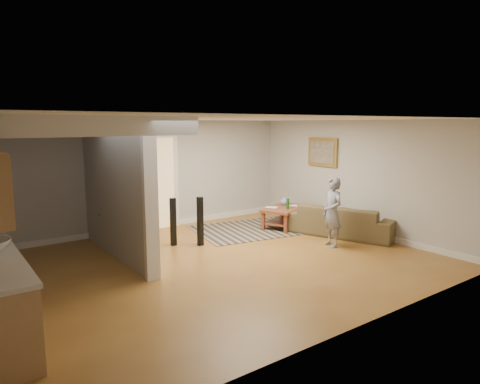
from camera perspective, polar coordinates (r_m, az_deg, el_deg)
name	(u,v)px	position (r m, az deg, el deg)	size (l,w,h in m)	color
ground	(214,264)	(7.58, -3.45, -9.50)	(7.50, 7.50, 0.00)	brown
room_shell	(144,183)	(7.13, -12.66, 1.15)	(7.54, 6.02, 2.52)	#B9B6B1
area_rug	(252,229)	(9.91, 1.61, -4.98)	(2.56, 1.87, 0.01)	black
sofa	(341,235)	(9.68, 13.32, -5.60)	(2.27, 0.89, 0.66)	#4C3C26
coffee_table	(284,211)	(10.16, 5.92, -2.57)	(1.39, 1.13, 0.72)	#5F2916
tv_console	(126,219)	(8.51, -15.01, -3.44)	(0.70, 1.15, 0.93)	#5F2916
speaker_left	(200,221)	(8.57, -5.33, -3.91)	(0.10, 0.10, 0.99)	black
speaker_right	(173,222)	(8.64, -8.90, -3.95)	(0.10, 0.10, 0.96)	black
toy_basket	(141,238)	(8.77, -13.06, -6.04)	(0.44, 0.44, 0.39)	olive
child	(331,246)	(8.79, 12.07, -7.07)	(0.50, 0.33, 1.38)	gray
toddler	(142,247)	(8.78, -12.94, -7.11)	(0.43, 0.33, 0.88)	#222C47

